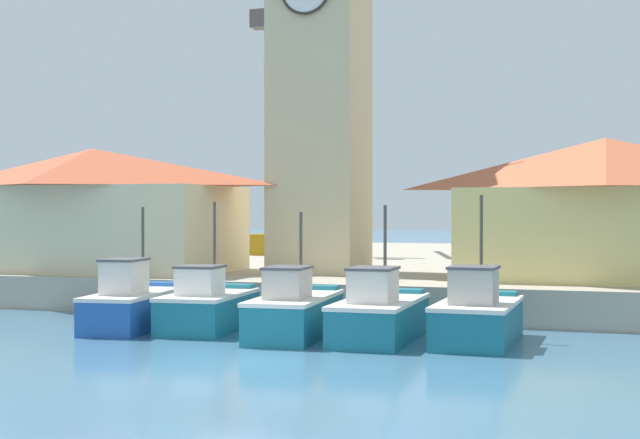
{
  "coord_description": "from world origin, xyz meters",
  "views": [
    {
      "loc": [
        8.89,
        -20.75,
        3.81
      ],
      "look_at": [
        -1.12,
        10.42,
        3.5
      ],
      "focal_mm": 50.0,
      "sensor_mm": 36.0,
      "label": 1
    }
  ],
  "objects_px": {
    "fishing_boat_left_inner": "(295,312)",
    "port_crane_far": "(273,143)",
    "fishing_boat_far_left": "(134,304)",
    "fishing_boat_mid_left": "(380,314)",
    "fishing_boat_left_outer": "(208,307)",
    "clock_tower": "(320,68)",
    "warehouse_right": "(606,207)",
    "warehouse_left": "(93,208)",
    "dock_worker_near_tower": "(138,255)",
    "fishing_boat_center": "(478,317)",
    "dock_worker_along_quay": "(164,255)"
  },
  "relations": [
    {
      "from": "fishing_boat_left_inner",
      "to": "warehouse_right",
      "type": "xyz_separation_m",
      "value": [
        8.93,
        8.63,
        3.17
      ]
    },
    {
      "from": "fishing_boat_center",
      "to": "dock_worker_along_quay",
      "type": "distance_m",
      "value": 13.32
    },
    {
      "from": "warehouse_left",
      "to": "dock_worker_along_quay",
      "type": "height_order",
      "value": "warehouse_left"
    },
    {
      "from": "fishing_boat_center",
      "to": "dock_worker_along_quay",
      "type": "relative_size",
      "value": 2.87
    },
    {
      "from": "fishing_boat_left_outer",
      "to": "fishing_boat_center",
      "type": "relative_size",
      "value": 0.97
    },
    {
      "from": "clock_tower",
      "to": "warehouse_right",
      "type": "bearing_deg",
      "value": -3.66
    },
    {
      "from": "clock_tower",
      "to": "fishing_boat_center",
      "type": "bearing_deg",
      "value": -49.6
    },
    {
      "from": "warehouse_left",
      "to": "dock_worker_near_tower",
      "type": "height_order",
      "value": "warehouse_left"
    },
    {
      "from": "fishing_boat_mid_left",
      "to": "clock_tower",
      "type": "xyz_separation_m",
      "value": [
        -4.79,
        9.17,
        8.91
      ]
    },
    {
      "from": "fishing_boat_left_inner",
      "to": "warehouse_left",
      "type": "relative_size",
      "value": 0.43
    },
    {
      "from": "clock_tower",
      "to": "warehouse_left",
      "type": "bearing_deg",
      "value": -170.12
    },
    {
      "from": "fishing_boat_left_outer",
      "to": "warehouse_left",
      "type": "distance_m",
      "value": 11.64
    },
    {
      "from": "warehouse_left",
      "to": "fishing_boat_far_left",
      "type": "bearing_deg",
      "value": -50.04
    },
    {
      "from": "fishing_boat_left_outer",
      "to": "fishing_boat_mid_left",
      "type": "distance_m",
      "value": 5.74
    },
    {
      "from": "clock_tower",
      "to": "dock_worker_near_tower",
      "type": "relative_size",
      "value": 10.85
    },
    {
      "from": "fishing_boat_left_inner",
      "to": "dock_worker_along_quay",
      "type": "xyz_separation_m",
      "value": [
        -7.0,
        4.93,
        1.36
      ]
    },
    {
      "from": "dock_worker_along_quay",
      "to": "fishing_boat_far_left",
      "type": "bearing_deg",
      "value": -73.59
    },
    {
      "from": "port_crane_far",
      "to": "fishing_boat_left_outer",
      "type": "bearing_deg",
      "value": -74.27
    },
    {
      "from": "fishing_boat_far_left",
      "to": "fishing_boat_left_outer",
      "type": "xyz_separation_m",
      "value": [
        2.5,
        0.26,
        -0.03
      ]
    },
    {
      "from": "fishing_boat_far_left",
      "to": "warehouse_left",
      "type": "relative_size",
      "value": 0.44
    },
    {
      "from": "fishing_boat_left_inner",
      "to": "warehouse_left",
      "type": "bearing_deg",
      "value": 146.96
    },
    {
      "from": "fishing_boat_left_inner",
      "to": "clock_tower",
      "type": "relative_size",
      "value": 0.3
    },
    {
      "from": "clock_tower",
      "to": "dock_worker_along_quay",
      "type": "bearing_deg",
      "value": -137.38
    },
    {
      "from": "fishing_boat_left_inner",
      "to": "port_crane_far",
      "type": "relative_size",
      "value": 0.28
    },
    {
      "from": "fishing_boat_center",
      "to": "warehouse_right",
      "type": "relative_size",
      "value": 0.44
    },
    {
      "from": "fishing_boat_center",
      "to": "dock_worker_near_tower",
      "type": "xyz_separation_m",
      "value": [
        -13.46,
        4.41,
        1.36
      ]
    },
    {
      "from": "fishing_boat_left_outer",
      "to": "fishing_boat_left_inner",
      "type": "distance_m",
      "value": 3.19
    },
    {
      "from": "fishing_boat_mid_left",
      "to": "warehouse_right",
      "type": "bearing_deg",
      "value": 53.14
    },
    {
      "from": "fishing_boat_left_outer",
      "to": "clock_tower",
      "type": "height_order",
      "value": "clock_tower"
    },
    {
      "from": "fishing_boat_far_left",
      "to": "fishing_boat_mid_left",
      "type": "distance_m",
      "value": 8.23
    },
    {
      "from": "fishing_boat_far_left",
      "to": "dock_worker_along_quay",
      "type": "bearing_deg",
      "value": 106.41
    },
    {
      "from": "fishing_boat_center",
      "to": "clock_tower",
      "type": "relative_size",
      "value": 0.26
    },
    {
      "from": "fishing_boat_left_outer",
      "to": "fishing_boat_mid_left",
      "type": "bearing_deg",
      "value": -4.08
    },
    {
      "from": "warehouse_left",
      "to": "port_crane_far",
      "type": "height_order",
      "value": "port_crane_far"
    },
    {
      "from": "warehouse_right",
      "to": "port_crane_far",
      "type": "xyz_separation_m",
      "value": [
        -18.35,
        14.24,
        3.8
      ]
    },
    {
      "from": "fishing_boat_left_inner",
      "to": "dock_worker_along_quay",
      "type": "height_order",
      "value": "fishing_boat_left_inner"
    },
    {
      "from": "fishing_boat_left_outer",
      "to": "dock_worker_along_quay",
      "type": "xyz_separation_m",
      "value": [
        -3.86,
        4.35,
        1.39
      ]
    },
    {
      "from": "fishing_boat_center",
      "to": "fishing_boat_left_outer",
      "type": "bearing_deg",
      "value": 178.58
    },
    {
      "from": "warehouse_left",
      "to": "port_crane_far",
      "type": "xyz_separation_m",
      "value": [
        2.38,
        15.2,
        3.82
      ]
    },
    {
      "from": "port_crane_far",
      "to": "fishing_boat_far_left",
      "type": "bearing_deg",
      "value": -80.49
    },
    {
      "from": "fishing_boat_left_outer",
      "to": "fishing_boat_left_inner",
      "type": "xyz_separation_m",
      "value": [
        3.14,
        -0.58,
        0.03
      ]
    },
    {
      "from": "fishing_boat_mid_left",
      "to": "clock_tower",
      "type": "bearing_deg",
      "value": 117.58
    },
    {
      "from": "warehouse_right",
      "to": "fishing_boat_mid_left",
      "type": "bearing_deg",
      "value": -126.86
    },
    {
      "from": "fishing_boat_mid_left",
      "to": "warehouse_right",
      "type": "relative_size",
      "value": 0.48
    },
    {
      "from": "fishing_boat_center",
      "to": "dock_worker_near_tower",
      "type": "relative_size",
      "value": 2.87
    },
    {
      "from": "clock_tower",
      "to": "warehouse_left",
      "type": "xyz_separation_m",
      "value": [
        -9.6,
        -1.67,
        -5.74
      ]
    },
    {
      "from": "fishing_boat_far_left",
      "to": "warehouse_right",
      "type": "distance_m",
      "value": 17.07
    },
    {
      "from": "warehouse_right",
      "to": "port_crane_far",
      "type": "relative_size",
      "value": 0.57
    },
    {
      "from": "warehouse_right",
      "to": "dock_worker_along_quay",
      "type": "xyz_separation_m",
      "value": [
        -15.93,
        -3.7,
        -1.81
      ]
    },
    {
      "from": "fishing_boat_left_outer",
      "to": "port_crane_far",
      "type": "distance_m",
      "value": 24.2
    }
  ]
}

